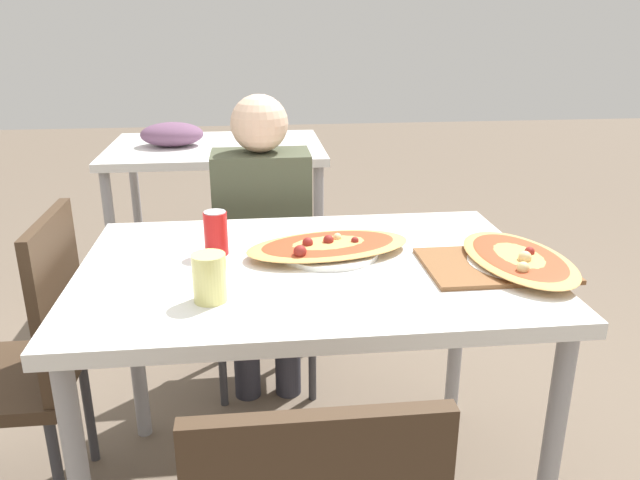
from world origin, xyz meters
The scene contains 10 objects.
dining_table centered at (0.00, 0.00, 0.70)m, with size 1.24×0.84×0.77m.
chair_far_seated centered at (-0.11, 0.75, 0.50)m, with size 0.40×0.40×0.91m.
chair_side_left centered at (-0.80, 0.07, 0.50)m, with size 0.40×0.40×0.91m.
person_seated centered at (-0.11, 0.64, 0.68)m, with size 0.35×0.24×1.15m.
pizza_main centered at (0.06, 0.07, 0.80)m, with size 0.51×0.33×0.06m.
soda_can centered at (-0.25, 0.11, 0.84)m, with size 0.07×0.07×0.12m.
drink_glass centered at (-0.26, -0.20, 0.83)m, with size 0.08×0.08×0.12m.
serving_tray centered at (0.49, -0.08, 0.78)m, with size 0.37×0.28×0.01m.
pizza_second centered at (0.55, -0.08, 0.80)m, with size 0.29×0.46×0.06m.
background_table centered at (-0.37, 1.70, 0.71)m, with size 1.10×0.80×0.89m.
Camera 1 is at (-0.15, -1.56, 1.41)m, focal length 35.00 mm.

